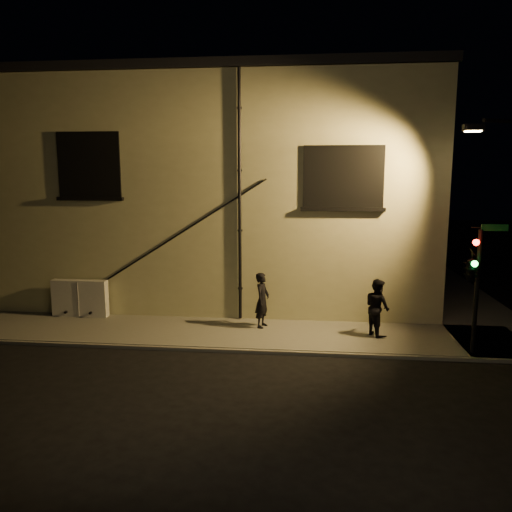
# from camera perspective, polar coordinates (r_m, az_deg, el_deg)

# --- Properties ---
(ground) EXTENTS (90.00, 90.00, 0.00)m
(ground) POSITION_cam_1_polar(r_m,az_deg,el_deg) (14.54, 3.75, -11.10)
(ground) COLOR black
(sidewalk) EXTENTS (21.00, 16.00, 0.12)m
(sidewalk) POSITION_cam_1_polar(r_m,az_deg,el_deg) (18.70, 8.09, -6.32)
(sidewalk) COLOR #605F56
(sidewalk) RESTS_ON ground
(building) EXTENTS (16.20, 12.23, 8.80)m
(building) POSITION_cam_1_polar(r_m,az_deg,el_deg) (22.90, -2.75, 7.62)
(building) COLOR #BBB986
(building) RESTS_ON ground
(utility_cabinet) EXTENTS (1.97, 0.33, 1.29)m
(utility_cabinet) POSITION_cam_1_polar(r_m,az_deg,el_deg) (18.67, -19.46, -4.56)
(utility_cabinet) COLOR beige
(utility_cabinet) RESTS_ON sidewalk
(pedestrian_a) EXTENTS (0.59, 0.75, 1.80)m
(pedestrian_a) POSITION_cam_1_polar(r_m,az_deg,el_deg) (16.30, 0.72, -5.06)
(pedestrian_a) COLOR black
(pedestrian_a) RESTS_ON sidewalk
(pedestrian_b) EXTENTS (0.99, 1.08, 1.78)m
(pedestrian_b) POSITION_cam_1_polar(r_m,az_deg,el_deg) (15.94, 13.69, -5.70)
(pedestrian_b) COLOR black
(pedestrian_b) RESTS_ON sidewalk
(traffic_signal) EXTENTS (1.34, 2.14, 3.62)m
(traffic_signal) POSITION_cam_1_polar(r_m,az_deg,el_deg) (14.76, 23.45, -1.23)
(traffic_signal) COLOR black
(traffic_signal) RESTS_ON sidewalk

